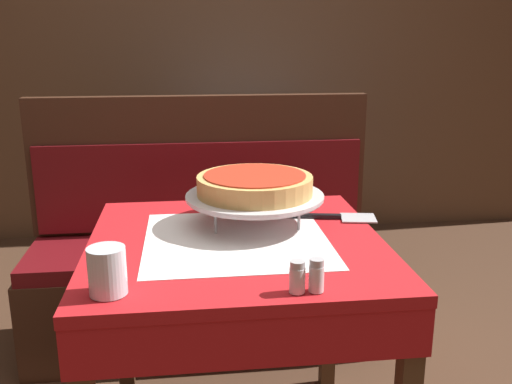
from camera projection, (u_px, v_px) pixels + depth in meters
dining_table_front at (237, 272)px, 1.58m from camera, size 0.80×0.80×0.73m
dining_table_rear at (256, 156)px, 3.14m from camera, size 0.78×0.78×0.74m
booth_bench at (204, 271)px, 2.39m from camera, size 1.42×0.46×1.03m
back_wall_panel at (205, 46)px, 3.52m from camera, size 6.00×0.04×2.40m
pizza_pan_stand at (255, 197)px, 1.66m from camera, size 0.40×0.40×0.09m
deep_dish_pizza at (255, 184)px, 1.65m from camera, size 0.34×0.34×0.06m
pizza_server at (332, 217)px, 1.73m from camera, size 0.29×0.10×0.01m
water_glass_near at (107, 271)px, 1.22m from camera, size 0.08×0.08×0.10m
salt_shaker at (297, 277)px, 1.23m from camera, size 0.04×0.04×0.07m
pepper_shaker at (316, 275)px, 1.23m from camera, size 0.03×0.03×0.07m
condiment_caddy at (275, 127)px, 3.08m from camera, size 0.14×0.14×0.18m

